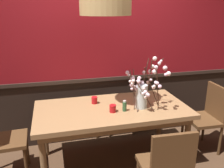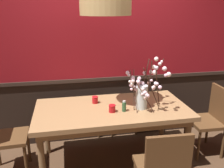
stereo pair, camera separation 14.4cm
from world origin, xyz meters
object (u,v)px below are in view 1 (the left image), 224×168
dining_table (112,114)px  chair_head_east_end (208,114)px  chair_near_side_right (167,166)px  pendant_lamp (105,5)px  candle_holder_nearer_edge (113,108)px  chair_far_side_left (82,101)px  vase_with_blossoms (143,91)px  chair_far_side_right (118,99)px  condiment_bottle (125,106)px  candle_holder_nearer_center (94,100)px

dining_table → chair_head_east_end: chair_head_east_end is taller
dining_table → chair_near_side_right: size_ratio=1.99×
pendant_lamp → candle_holder_nearer_edge: bearing=-75.8°
chair_far_side_left → vase_with_blossoms: vase_with_blossoms is taller
vase_with_blossoms → pendant_lamp: (-0.42, 0.12, 0.97)m
chair_near_side_right → chair_head_east_end: size_ratio=0.99×
chair_far_side_right → condiment_bottle: size_ratio=6.86×
chair_near_side_right → candle_holder_nearer_edge: 0.88m
condiment_bottle → chair_far_side_left: bearing=109.9°
chair_near_side_right → chair_far_side_left: bearing=107.0°
chair_head_east_end → candle_holder_nearer_edge: bearing=-175.2°
chair_far_side_right → vase_with_blossoms: 1.09m
chair_near_side_right → pendant_lamp: bearing=111.0°
candle_holder_nearer_center → chair_far_side_right: bearing=54.0°
chair_far_side_right → chair_near_side_right: bearing=-91.2°
chair_far_side_right → vase_with_blossoms: (0.03, -0.98, 0.47)m
candle_holder_nearer_edge → chair_near_side_right: bearing=-67.7°
pendant_lamp → condiment_bottle: bearing=-42.4°
chair_far_side_left → vase_with_blossoms: size_ratio=1.56×
candle_holder_nearer_center → pendant_lamp: (0.12, -0.15, 1.14)m
chair_head_east_end → candle_holder_nearer_center: chair_head_east_end is taller
vase_with_blossoms → pendant_lamp: size_ratio=0.59×
chair_far_side_left → chair_far_side_right: bearing=-2.3°
chair_far_side_right → condiment_bottle: bearing=-101.8°
candle_holder_nearer_center → pendant_lamp: 1.15m
vase_with_blossoms → chair_far_side_left: bearing=121.7°
chair_far_side_left → chair_head_east_end: bearing=-29.8°
dining_table → chair_far_side_left: (-0.26, 0.91, -0.16)m
chair_far_side_left → candle_holder_nearer_edge: size_ratio=10.63×
candle_holder_nearer_edge → condiment_bottle: size_ratio=0.67×
vase_with_blossoms → candle_holder_nearer_center: size_ratio=6.81×
dining_table → vase_with_blossoms: 0.48m
chair_head_east_end → candle_holder_nearer_edge: chair_head_east_end is taller
dining_table → vase_with_blossoms: size_ratio=3.06×
chair_near_side_right → pendant_lamp: (-0.36, 0.93, 1.42)m
dining_table → vase_with_blossoms: (0.36, -0.09, 0.30)m
condiment_bottle → candle_holder_nearer_center: bearing=133.4°
vase_with_blossoms → candle_holder_nearer_center: bearing=153.1°
chair_near_side_right → chair_far_side_right: bearing=88.8°
chair_far_side_left → vase_with_blossoms: bearing=-58.3°
dining_table → condiment_bottle: condiment_bottle is taller
chair_near_side_right → pendant_lamp: size_ratio=0.90×
vase_with_blossoms → candle_holder_nearer_edge: (-0.38, -0.04, -0.17)m
condiment_bottle → pendant_lamp: (-0.18, 0.17, 1.12)m
chair_far_side_left → condiment_bottle: 1.15m
dining_table → candle_holder_nearer_center: 0.29m
chair_far_side_left → chair_head_east_end: chair_far_side_left is taller
dining_table → pendant_lamp: size_ratio=1.79×
dining_table → chair_far_side_left: size_ratio=1.97×
dining_table → chair_far_side_right: 0.96m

